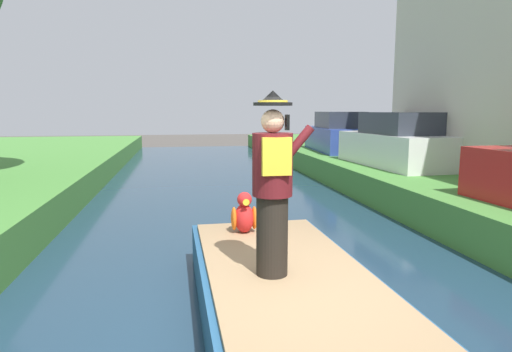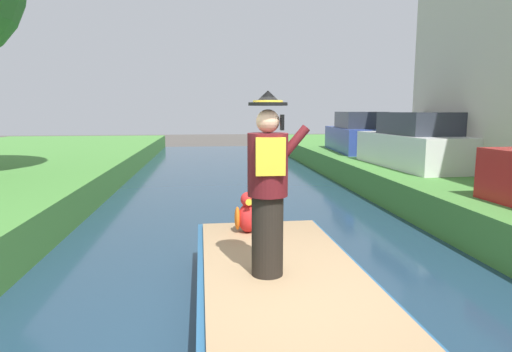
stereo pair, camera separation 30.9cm
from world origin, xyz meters
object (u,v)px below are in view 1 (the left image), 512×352
object	(u,v)px
person_pirate	(273,185)
parked_car_blue	(338,135)
parrot_plush	(244,215)
boat	(285,294)
parked_car_white	(397,143)

from	to	relation	value
person_pirate	parked_car_blue	world-z (taller)	person_pirate
parrot_plush	parked_car_blue	size ratio (longest dim) A/B	0.14
boat	parrot_plush	world-z (taller)	parrot_plush
boat	parked_car_white	size ratio (longest dim) A/B	1.03
person_pirate	parked_car_blue	bearing A→B (deg)	51.01
boat	parked_car_blue	world-z (taller)	parked_car_blue
person_pirate	parked_car_white	world-z (taller)	person_pirate
boat	parked_car_blue	distance (m)	12.74
boat	person_pirate	xyz separation A→B (m)	(-0.18, -0.18, 1.23)
person_pirate	parrot_plush	bearing A→B (deg)	76.45
parked_car_white	parked_car_blue	world-z (taller)	same
boat	parked_car_white	bearing A→B (deg)	54.91
parked_car_white	parked_car_blue	bearing A→B (deg)	90.00
parrot_plush	parked_car_white	size ratio (longest dim) A/B	0.14
person_pirate	parked_car_blue	size ratio (longest dim) A/B	0.45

